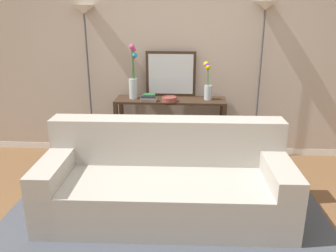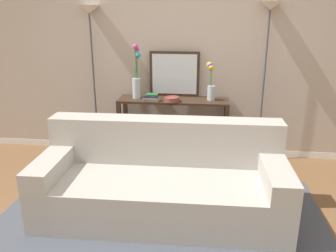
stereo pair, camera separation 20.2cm
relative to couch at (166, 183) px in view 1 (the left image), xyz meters
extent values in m
cube|color=brown|center=(0.09, -0.42, -0.32)|extent=(16.00, 16.00, 0.02)
cube|color=white|center=(0.09, 1.61, -0.27)|extent=(12.00, 0.15, 0.09)
cube|color=#B7A899|center=(0.09, 1.61, 1.23)|extent=(12.00, 0.14, 2.91)
cube|color=#474C56|center=(0.00, -0.16, -0.30)|extent=(3.10, 1.90, 0.01)
cube|color=#ADA89E|center=(0.00, -0.06, -0.10)|extent=(2.34, 1.00, 0.42)
cube|color=#ADA89E|center=(-0.01, 0.27, 0.34)|extent=(2.32, 0.32, 0.46)
cube|color=#ADA89E|center=(-1.03, -0.09, -0.01)|extent=(0.27, 0.94, 0.60)
cube|color=#ADA89E|center=(1.04, -0.04, -0.01)|extent=(0.27, 0.94, 0.60)
cube|color=#382619|center=(-0.03, 1.28, 0.51)|extent=(1.40, 0.39, 0.03)
cube|color=#382619|center=(-0.03, 1.28, -0.16)|extent=(1.28, 0.33, 0.01)
cube|color=#382619|center=(-0.71, 1.11, 0.09)|extent=(0.05, 0.05, 0.80)
cube|color=#382619|center=(0.64, 1.11, 0.09)|extent=(0.05, 0.05, 0.80)
cube|color=#382619|center=(-0.71, 1.45, 0.09)|extent=(0.05, 0.05, 0.80)
cube|color=#382619|center=(0.64, 1.45, 0.09)|extent=(0.05, 0.05, 0.80)
cylinder|color=#4C4C51|center=(-1.11, 1.42, -0.30)|extent=(0.26, 0.26, 0.02)
cylinder|color=#4C4C51|center=(-1.11, 1.42, 0.63)|extent=(0.02, 0.02, 1.84)
cone|color=silver|center=(-1.11, 1.42, 1.60)|extent=(0.28, 0.28, 0.10)
cylinder|color=#4C4C51|center=(1.09, 1.42, -0.30)|extent=(0.26, 0.26, 0.02)
cylinder|color=#4C4C51|center=(1.09, 1.42, 0.65)|extent=(0.02, 0.02, 1.88)
cone|color=silver|center=(1.09, 1.42, 1.64)|extent=(0.28, 0.28, 0.10)
cube|color=#382619|center=(-0.04, 1.44, 0.81)|extent=(0.64, 0.02, 0.58)
cube|color=silver|center=(-0.04, 1.43, 0.81)|extent=(0.57, 0.01, 0.51)
cylinder|color=silver|center=(-0.51, 1.28, 0.65)|extent=(0.11, 0.11, 0.25)
cylinder|color=#3D7538|center=(-0.49, 1.28, 0.92)|extent=(0.01, 0.04, 0.30)
sphere|color=#25A9E2|center=(-0.47, 1.28, 1.07)|extent=(0.06, 0.06, 0.06)
cylinder|color=#3D7538|center=(-0.51, 1.30, 0.97)|extent=(0.04, 0.01, 0.39)
sphere|color=gold|center=(-0.50, 1.32, 1.16)|extent=(0.05, 0.05, 0.05)
cylinder|color=#3D7538|center=(-0.49, 1.27, 0.95)|extent=(0.02, 0.02, 0.36)
sphere|color=#C33478|center=(-0.48, 1.26, 1.13)|extent=(0.05, 0.05, 0.05)
cylinder|color=#3D7538|center=(-0.50, 1.27, 0.97)|extent=(0.03, 0.01, 0.40)
sphere|color=#C0437F|center=(-0.50, 1.25, 1.17)|extent=(0.07, 0.07, 0.07)
cylinder|color=#3D7538|center=(-0.50, 1.30, 0.90)|extent=(0.02, 0.01, 0.27)
sphere|color=#C03F2D|center=(-0.49, 1.32, 1.04)|extent=(0.04, 0.04, 0.04)
cylinder|color=silver|center=(0.44, 1.29, 0.61)|extent=(0.10, 0.10, 0.18)
cylinder|color=#3D7538|center=(0.43, 1.27, 0.82)|extent=(0.02, 0.01, 0.23)
sphere|color=gold|center=(0.43, 1.25, 0.93)|extent=(0.06, 0.06, 0.06)
cylinder|color=#3D7538|center=(0.43, 1.27, 0.83)|extent=(0.03, 0.03, 0.25)
sphere|color=#5C22D8|center=(0.42, 1.26, 0.95)|extent=(0.05, 0.05, 0.05)
cylinder|color=#3D7538|center=(0.43, 1.29, 0.83)|extent=(0.01, 0.04, 0.26)
sphere|color=gold|center=(0.41, 1.29, 0.96)|extent=(0.07, 0.07, 0.07)
cylinder|color=brown|center=(-0.04, 1.15, 0.54)|extent=(0.18, 0.18, 0.05)
torus|color=brown|center=(-0.04, 1.15, 0.57)|extent=(0.18, 0.18, 0.01)
cube|color=tan|center=(-0.29, 1.17, 0.53)|extent=(0.21, 0.16, 0.02)
cube|color=slate|center=(-0.30, 1.16, 0.55)|extent=(0.19, 0.14, 0.02)
cube|color=#2D2D33|center=(-0.31, 1.16, 0.58)|extent=(0.16, 0.13, 0.03)
cube|color=#236033|center=(-0.29, 1.16, 0.60)|extent=(0.15, 0.11, 0.02)
cube|color=#B77F33|center=(-0.58, 1.28, -0.25)|extent=(0.05, 0.13, 0.12)
cube|color=#BC3328|center=(-0.54, 1.28, -0.25)|extent=(0.04, 0.16, 0.12)
cube|color=maroon|center=(-0.50, 1.28, -0.25)|extent=(0.03, 0.16, 0.12)
cube|color=navy|center=(-0.47, 1.28, -0.26)|extent=(0.03, 0.17, 0.10)
cube|color=#1E7075|center=(-0.43, 1.28, -0.25)|extent=(0.03, 0.18, 0.13)
cube|color=silver|center=(-0.40, 1.28, -0.26)|extent=(0.04, 0.18, 0.10)
cube|color=gold|center=(-0.35, 1.28, -0.26)|extent=(0.06, 0.16, 0.10)
camera|label=1|loc=(0.22, -2.98, 1.58)|focal=36.93mm
camera|label=2|loc=(0.42, -2.96, 1.58)|focal=36.93mm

